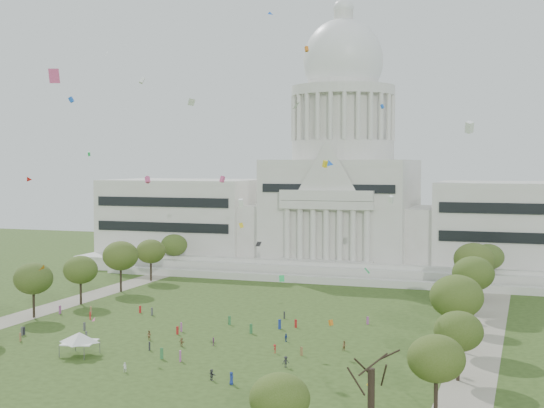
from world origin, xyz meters
The scene contains 32 objects.
ground centered at (0.00, 0.00, 0.00)m, with size 400.00×400.00×0.00m, color #2E4417.
capitol centered at (0.00, 113.59, 22.30)m, with size 160.00×64.50×91.30m.
path_left centered at (-48.00, 30.00, 0.02)m, with size 8.00×160.00×0.04m, color gray.
path_right centered at (48.00, 30.00, 0.02)m, with size 8.00×160.00×0.04m, color gray.
row_tree_r_0 centered at (44.94, -19.59, 7.75)m, with size 7.67×7.67×10.91m.
row_tree_r_1 centered at (46.22, -1.75, 7.66)m, with size 7.58×7.58×10.78m.
row_tree_l_2 centered at (-45.04, 17.30, 8.51)m, with size 8.42×8.42×11.97m.
row_tree_r_2 centered at (44.17, 17.44, 9.66)m, with size 9.55×9.55×13.58m.
row_tree_l_3 centered at (-44.09, 33.92, 8.21)m, with size 8.12×8.12×11.55m.
row_tree_r_3 centered at (44.40, 34.48, 7.08)m, with size 7.01×7.01×9.98m.
row_tree_l_4 centered at (-44.08, 52.42, 9.39)m, with size 9.29×9.29×13.21m.
row_tree_r_4 centered at (44.76, 50.04, 9.29)m, with size 9.19×9.19×13.06m.
row_tree_l_5 centered at (-45.22, 71.01, 8.42)m, with size 8.33×8.33×11.85m.
row_tree_r_5 centered at (43.49, 70.19, 9.93)m, with size 9.82×9.82×13.96m.
row_tree_l_6 centered at (-46.87, 89.14, 8.27)m, with size 8.19×8.19×11.64m.
row_tree_r_6 centered at (45.96, 88.13, 8.51)m, with size 8.42×8.42×11.97m.
near_tree_1 centered at (30.00, -40.00, 7.00)m, with size 6.93×6.93×9.86m.
big_bare_tree centered at (38.00, -28.00, 8.67)m, with size 6.00×5.00×12.80m.
event_tent centered at (-17.46, -7.33, 3.23)m, with size 8.92×8.92×4.16m.
person_0 centered at (37.40, 13.02, 0.86)m, with size 0.84×0.55×1.73m, color #33723F.
person_2 centered at (25.37, 10.89, 0.88)m, with size 0.86×0.53×1.76m, color olive.
person_3 centered at (14.16, 5.09, 0.79)m, with size 1.02×0.52×1.57m, color #B21E1E.
person_4 centered at (1.71, 6.77, 0.76)m, with size 0.89×0.48×1.52m, color #994C8C.
person_5 centered at (-3.47, 4.22, 0.79)m, with size 1.46×0.58×1.57m, color olive.
person_6 centered at (14.01, -14.91, 0.97)m, with size 0.95×0.62×1.95m, color navy.
person_7 centered at (-4.65, -14.15, 0.79)m, with size 0.58×0.42×1.58m, color silver.
person_8 centered at (-11.60, 7.00, 0.89)m, with size 0.87×0.54×1.79m, color olive.
person_9 centered at (18.87, -3.14, 0.93)m, with size 1.20×0.62×1.86m, color #26262B.
person_10 centered at (13.41, 13.91, 0.77)m, with size 0.90×0.49×1.53m, color navy.
person_11 centered at (10.34, -13.88, 0.88)m, with size 1.64×0.65×1.77m, color #4C4C51.
distant_crowd centered at (-12.18, 14.49, 0.88)m, with size 67.18×39.69×1.95m.
kite_swarm centered at (2.64, 7.95, 30.82)m, with size 82.60×97.69×61.23m.
Camera 1 is at (56.27, -119.42, 33.44)m, focal length 50.00 mm.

